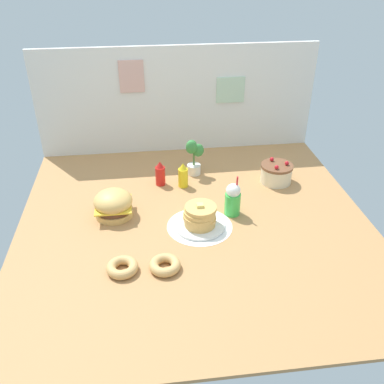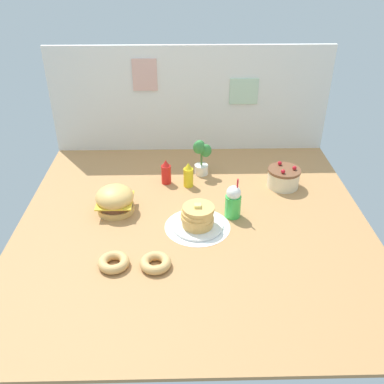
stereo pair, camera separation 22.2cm
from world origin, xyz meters
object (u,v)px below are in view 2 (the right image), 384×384
object	(u,v)px
cream_soda_cup	(233,202)
donut_chocolate	(156,263)
ketchup_bottle	(166,172)
donut_pink_glaze	(114,262)
mustard_bottle	(188,175)
pancake_stack	(198,218)
layer_cake	(283,177)
potted_plant	(201,156)
burger	(115,200)

from	to	relation	value
cream_soda_cup	donut_chocolate	xyz separation A→B (m)	(-0.45, -0.46, -0.08)
ketchup_bottle	donut_chocolate	bearing A→B (deg)	-92.06
donut_pink_glaze	mustard_bottle	bearing A→B (deg)	63.82
pancake_stack	ketchup_bottle	bearing A→B (deg)	110.66
pancake_stack	mustard_bottle	world-z (taller)	mustard_bottle
cream_soda_cup	donut_pink_glaze	size ratio (longest dim) A/B	1.61
ketchup_bottle	cream_soda_cup	size ratio (longest dim) A/B	0.67
layer_cake	mustard_bottle	size ratio (longest dim) A/B	1.25
potted_plant	donut_chocolate	bearing A→B (deg)	-105.63
layer_cake	donut_chocolate	size ratio (longest dim) A/B	1.34
layer_cake	ketchup_bottle	bearing A→B (deg)	175.44
cream_soda_cup	burger	bearing A→B (deg)	174.25
donut_chocolate	potted_plant	bearing A→B (deg)	74.37
layer_cake	donut_chocolate	xyz separation A→B (m)	(-0.83, -0.81, -0.04)
donut_chocolate	potted_plant	size ratio (longest dim) A/B	0.61
layer_cake	donut_pink_glaze	bearing A→B (deg)	-142.75
mustard_bottle	potted_plant	xyz separation A→B (m)	(0.10, 0.17, 0.06)
mustard_bottle	burger	bearing A→B (deg)	-147.09
layer_cake	mustard_bottle	xyz separation A→B (m)	(-0.65, 0.02, 0.01)
burger	donut_pink_glaze	size ratio (longest dim) A/B	1.43
ketchup_bottle	potted_plant	world-z (taller)	potted_plant
burger	cream_soda_cup	world-z (taller)	cream_soda_cup
cream_soda_cup	donut_pink_glaze	bearing A→B (deg)	-146.15
burger	mustard_bottle	xyz separation A→B (m)	(0.46, 0.30, 0.00)
donut_pink_glaze	potted_plant	xyz separation A→B (m)	(0.50, 0.99, 0.12)
potted_plant	donut_pink_glaze	bearing A→B (deg)	-116.72
pancake_stack	ketchup_bottle	size ratio (longest dim) A/B	1.70
cream_soda_cup	layer_cake	bearing A→B (deg)	42.50
pancake_stack	donut_pink_glaze	distance (m)	0.56
burger	donut_chocolate	xyz separation A→B (m)	(0.28, -0.53, -0.05)
burger	pancake_stack	size ratio (longest dim) A/B	0.78
donut_chocolate	mustard_bottle	bearing A→B (deg)	77.46
layer_cake	cream_soda_cup	world-z (taller)	cream_soda_cup
donut_pink_glaze	donut_chocolate	world-z (taller)	same
burger	layer_cake	xyz separation A→B (m)	(1.11, 0.28, -0.01)
mustard_bottle	potted_plant	world-z (taller)	potted_plant
layer_cake	potted_plant	bearing A→B (deg)	161.16
burger	mustard_bottle	distance (m)	0.55
donut_pink_glaze	potted_plant	world-z (taller)	potted_plant
mustard_bottle	cream_soda_cup	distance (m)	0.46
cream_soda_cup	mustard_bottle	bearing A→B (deg)	125.62
pancake_stack	donut_chocolate	distance (m)	0.42
layer_cake	ketchup_bottle	distance (m)	0.81
pancake_stack	donut_pink_glaze	bearing A→B (deg)	-143.25
burger	pancake_stack	world-z (taller)	burger
burger	cream_soda_cup	distance (m)	0.73
mustard_bottle	layer_cake	bearing A→B (deg)	-1.67
ketchup_bottle	potted_plant	bearing A→B (deg)	26.76
ketchup_bottle	cream_soda_cup	xyz separation A→B (m)	(0.42, -0.42, 0.02)
burger	donut_chocolate	bearing A→B (deg)	-62.56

